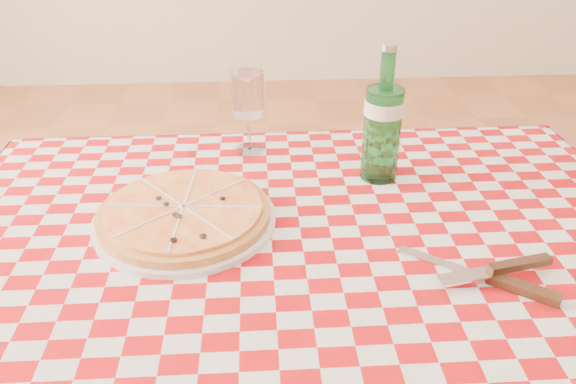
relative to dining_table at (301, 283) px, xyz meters
name	(u,v)px	position (x,y,z in m)	size (l,w,h in m)	color
dining_table	(301,283)	(0.00, 0.00, 0.00)	(1.20, 0.80, 0.75)	brown
tablecloth	(302,241)	(0.00, 0.00, 0.09)	(1.30, 0.90, 0.01)	#98090D
pizza_plate	(184,212)	(-0.21, 0.07, 0.12)	(0.33, 0.33, 0.04)	gold
water_bottle	(384,114)	(0.18, 0.21, 0.24)	(0.08, 0.08, 0.28)	#1A6A2A
wine_glass	(248,113)	(-0.09, 0.35, 0.19)	(0.07, 0.07, 0.18)	white
cutlery	(489,273)	(0.28, -0.13, 0.11)	(0.27, 0.23, 0.03)	silver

